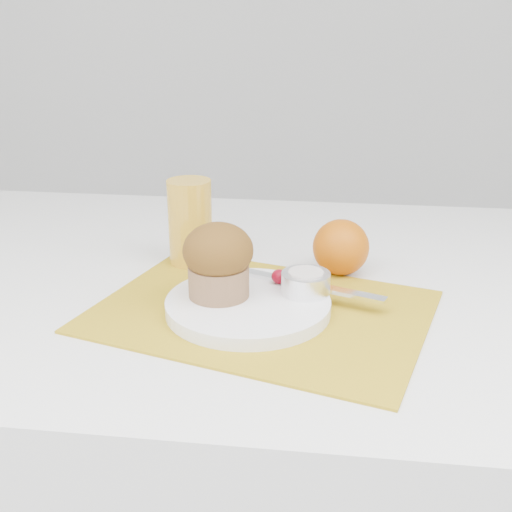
# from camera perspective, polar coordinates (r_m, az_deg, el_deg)

# --- Properties ---
(table) EXTENTS (1.20, 0.80, 0.75)m
(table) POSITION_cam_1_polar(r_m,az_deg,el_deg) (1.16, -1.64, -18.99)
(table) COLOR white
(table) RESTS_ON ground
(placemat) EXTENTS (0.49, 0.41, 0.00)m
(placemat) POSITION_cam_1_polar(r_m,az_deg,el_deg) (0.84, 0.47, -4.92)
(placemat) COLOR #BA9519
(placemat) RESTS_ON table
(plate) EXTENTS (0.26, 0.26, 0.02)m
(plate) POSITION_cam_1_polar(r_m,az_deg,el_deg) (0.83, -0.71, -4.40)
(plate) COLOR white
(plate) RESTS_ON placemat
(ramekin) EXTENTS (0.08, 0.08, 0.03)m
(ramekin) POSITION_cam_1_polar(r_m,az_deg,el_deg) (0.84, 4.44, -2.39)
(ramekin) COLOR white
(ramekin) RESTS_ON plate
(cream) EXTENTS (0.06, 0.06, 0.01)m
(cream) POSITION_cam_1_polar(r_m,az_deg,el_deg) (0.84, 4.47, -1.54)
(cream) COLOR beige
(cream) RESTS_ON ramekin
(raspberry_near) EXTENTS (0.02, 0.02, 0.02)m
(raspberry_near) POSITION_cam_1_polar(r_m,az_deg,el_deg) (0.87, 2.08, -1.83)
(raspberry_near) COLOR #5A020E
(raspberry_near) RESTS_ON plate
(raspberry_far) EXTENTS (0.02, 0.02, 0.02)m
(raspberry_far) POSITION_cam_1_polar(r_m,az_deg,el_deg) (0.86, 3.10, -2.39)
(raspberry_far) COLOR #54020B
(raspberry_far) RESTS_ON plate
(butter_knife) EXTENTS (0.20, 0.09, 0.01)m
(butter_knife) POSITION_cam_1_polar(r_m,az_deg,el_deg) (0.86, 4.95, -2.62)
(butter_knife) COLOR white
(butter_knife) RESTS_ON plate
(orange) EXTENTS (0.08, 0.08, 0.08)m
(orange) POSITION_cam_1_polar(r_m,az_deg,el_deg) (0.95, 7.55, 0.77)
(orange) COLOR #C45C06
(orange) RESTS_ON table
(juice_glass) EXTENTS (0.08, 0.08, 0.13)m
(juice_glass) POSITION_cam_1_polar(r_m,az_deg,el_deg) (0.98, -5.87, 2.93)
(juice_glass) COLOR gold
(juice_glass) RESTS_ON table
(muffin) EXTENTS (0.09, 0.09, 0.10)m
(muffin) POSITION_cam_1_polar(r_m,az_deg,el_deg) (0.82, -3.37, -0.34)
(muffin) COLOR #906745
(muffin) RESTS_ON plate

